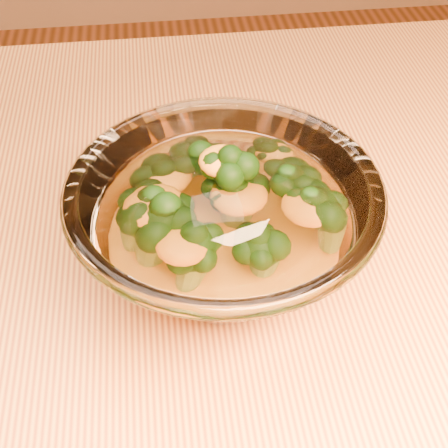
# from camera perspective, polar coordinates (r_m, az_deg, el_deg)

# --- Properties ---
(table) EXTENTS (1.20, 0.80, 0.75)m
(table) POSITION_cam_1_polar(r_m,az_deg,el_deg) (0.61, 4.66, -9.07)
(table) COLOR gold
(table) RESTS_ON ground
(glass_bowl) EXTENTS (0.23, 0.23, 0.10)m
(glass_bowl) POSITION_cam_1_polar(r_m,az_deg,el_deg) (0.48, 0.00, -0.44)
(glass_bowl) COLOR white
(glass_bowl) RESTS_ON table
(cheese_sauce) EXTENTS (0.13, 0.13, 0.04)m
(cheese_sauce) POSITION_cam_1_polar(r_m,az_deg,el_deg) (0.49, 0.00, -2.26)
(cheese_sauce) COLOR orange
(cheese_sauce) RESTS_ON glass_bowl
(broccoli_heap) EXTENTS (0.18, 0.14, 0.08)m
(broccoli_heap) POSITION_cam_1_polar(r_m,az_deg,el_deg) (0.47, -0.52, 1.54)
(broccoli_heap) COLOR black
(broccoli_heap) RESTS_ON cheese_sauce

